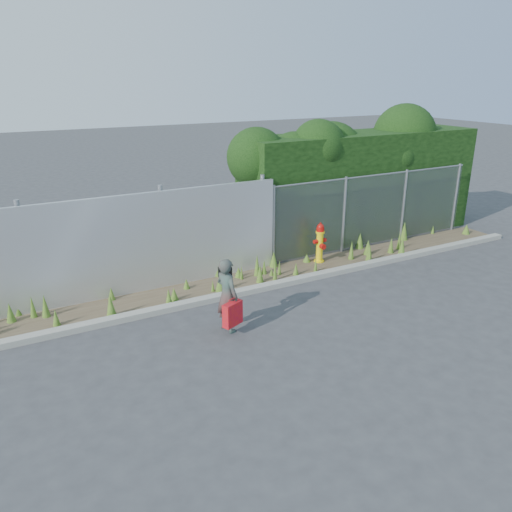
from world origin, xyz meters
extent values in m
plane|color=#37373A|center=(0.00, 0.00, 0.00)|extent=(80.00, 80.00, 0.00)
cube|color=gray|center=(0.00, 1.80, 0.06)|extent=(16.00, 0.22, 0.12)
cube|color=brown|center=(0.00, 2.40, 0.01)|extent=(16.00, 1.20, 0.01)
cone|color=#3D641E|center=(-3.19, 2.05, 0.24)|extent=(0.20, 0.20, 0.49)
cone|color=#3D641E|center=(3.27, 1.96, 0.22)|extent=(0.09, 0.09, 0.44)
cone|color=#3D641E|center=(-0.07, 2.69, 0.13)|extent=(0.18, 0.18, 0.26)
cone|color=#3D641E|center=(3.04, 2.40, 0.25)|extent=(0.15, 0.15, 0.50)
cone|color=#3D641E|center=(0.22, 2.18, 0.22)|extent=(0.17, 0.17, 0.44)
cone|color=#3D641E|center=(4.36, 1.96, 0.27)|extent=(0.20, 0.20, 0.54)
cone|color=#3D641E|center=(-4.32, 2.66, 0.24)|extent=(0.16, 0.16, 0.49)
cone|color=#3D641E|center=(0.56, 2.58, 0.18)|extent=(0.13, 0.13, 0.36)
cone|color=#3D641E|center=(-0.78, 2.15, 0.25)|extent=(0.23, 0.23, 0.49)
cone|color=#3D641E|center=(-0.07, 2.54, 0.18)|extent=(0.08, 0.08, 0.36)
cone|color=#3D641E|center=(0.36, 2.57, 0.27)|extent=(0.15, 0.15, 0.55)
cone|color=#3D641E|center=(0.66, 2.41, 0.09)|extent=(0.11, 0.11, 0.18)
cone|color=#3D641E|center=(3.33, 2.06, 0.23)|extent=(0.18, 0.18, 0.46)
cone|color=#3D641E|center=(6.58, 2.98, 0.13)|extent=(0.10, 0.10, 0.26)
cone|color=#3D641E|center=(-1.39, 2.64, 0.12)|extent=(0.15, 0.15, 0.25)
cone|color=#3D641E|center=(7.44, 2.48, 0.15)|extent=(0.22, 0.22, 0.31)
cone|color=#3D641E|center=(-4.80, 3.00, 0.15)|extent=(0.15, 0.15, 0.29)
cone|color=#3D641E|center=(1.72, 2.11, 0.18)|extent=(0.09, 0.09, 0.37)
cone|color=#3D641E|center=(0.86, 2.38, 0.18)|extent=(0.09, 0.09, 0.37)
cone|color=#3D641E|center=(-1.84, 2.19, 0.15)|extent=(0.19, 0.19, 0.29)
cone|color=#3D641E|center=(5.38, 2.95, 0.27)|extent=(0.23, 0.23, 0.54)
cone|color=#3D641E|center=(-4.54, 2.76, 0.23)|extent=(0.13, 0.13, 0.46)
cone|color=#3D641E|center=(3.65, 2.48, 0.20)|extent=(0.22, 0.22, 0.41)
cone|color=#3D641E|center=(3.78, 2.96, 0.22)|extent=(0.22, 0.22, 0.45)
cone|color=#3D641E|center=(-4.94, 2.75, 0.20)|extent=(0.18, 0.18, 0.41)
cone|color=#3D641E|center=(0.58, 2.11, 0.27)|extent=(0.10, 0.10, 0.54)
cone|color=#3D641E|center=(1.91, 2.78, 0.11)|extent=(0.20, 0.20, 0.22)
cone|color=#3D641E|center=(-0.94, 2.22, 0.14)|extent=(0.08, 0.08, 0.27)
cone|color=#3D641E|center=(-0.46, 3.02, 0.18)|extent=(0.24, 0.24, 0.36)
cone|color=#3D641E|center=(1.00, 2.88, 0.20)|extent=(0.20, 0.20, 0.41)
cone|color=#3D641E|center=(-3.00, 2.84, 0.15)|extent=(0.16, 0.16, 0.29)
cone|color=#3D641E|center=(-4.20, 2.18, 0.17)|extent=(0.15, 0.15, 0.34)
cone|color=#3D641E|center=(4.28, 2.29, 0.22)|extent=(0.16, 0.16, 0.44)
cone|color=#3D641E|center=(1.19, 2.17, 0.16)|extent=(0.14, 0.14, 0.31)
cone|color=#3D641E|center=(4.68, 2.40, 0.26)|extent=(0.13, 0.13, 0.53)
cone|color=#3D641E|center=(-2.01, 2.02, 0.18)|extent=(0.16, 0.16, 0.37)
cube|color=silver|center=(-3.25, 3.00, 1.10)|extent=(8.50, 0.08, 2.20)
cylinder|color=gray|center=(-4.50, 3.12, 1.15)|extent=(0.10, 0.10, 2.30)
cylinder|color=gray|center=(-1.70, 3.12, 1.15)|extent=(0.10, 0.10, 2.30)
cylinder|color=gray|center=(0.80, 3.12, 1.15)|extent=(0.10, 0.10, 2.30)
cube|color=gray|center=(4.25, 3.00, 1.00)|extent=(6.50, 0.03, 2.00)
cylinder|color=gray|center=(4.25, 3.00, 2.00)|extent=(6.50, 0.04, 0.04)
cylinder|color=gray|center=(1.05, 3.00, 1.02)|extent=(0.07, 0.07, 2.05)
cylinder|color=gray|center=(3.20, 3.00, 1.02)|extent=(0.07, 0.07, 2.05)
cylinder|color=gray|center=(5.30, 3.00, 1.02)|extent=(0.07, 0.07, 2.05)
cylinder|color=gray|center=(7.40, 3.00, 1.02)|extent=(0.07, 0.07, 2.05)
cube|color=black|center=(4.55, 4.00, 1.50)|extent=(7.30, 1.60, 3.00)
sphere|color=black|center=(1.20, 4.15, 2.53)|extent=(1.53, 1.53, 1.53)
sphere|color=black|center=(2.31, 4.11, 2.40)|extent=(1.46, 1.46, 1.46)
sphere|color=black|center=(2.87, 3.83, 2.73)|extent=(1.42, 1.42, 1.42)
sphere|color=black|center=(3.63, 4.29, 2.40)|extent=(1.85, 1.85, 1.85)
sphere|color=black|center=(4.51, 4.04, 2.33)|extent=(1.15, 1.15, 1.15)
sphere|color=black|center=(5.49, 3.83, 2.31)|extent=(1.36, 1.36, 1.36)
sphere|color=black|center=(6.20, 4.15, 2.81)|extent=(1.84, 1.84, 1.84)
sphere|color=black|center=(6.97, 3.93, 2.52)|extent=(1.12, 1.12, 1.12)
cylinder|color=yellow|center=(2.20, 2.65, 0.03)|extent=(0.26, 0.26, 0.06)
cylinder|color=yellow|center=(2.20, 2.65, 0.39)|extent=(0.17, 0.17, 0.79)
cylinder|color=yellow|center=(2.20, 2.65, 0.80)|extent=(0.22, 0.22, 0.05)
cylinder|color=#B20F0A|center=(2.20, 2.65, 0.87)|extent=(0.19, 0.19, 0.09)
sphere|color=#B20F0A|center=(2.20, 2.65, 0.93)|extent=(0.18, 0.18, 0.18)
cylinder|color=#B20F0A|center=(2.20, 2.65, 1.03)|extent=(0.05, 0.05, 0.05)
cylinder|color=#B20F0A|center=(2.07, 2.65, 0.57)|extent=(0.09, 0.10, 0.10)
cylinder|color=#B20F0A|center=(2.33, 2.65, 0.57)|extent=(0.09, 0.10, 0.10)
cylinder|color=#B20F0A|center=(2.20, 2.52, 0.46)|extent=(0.14, 0.11, 0.14)
imported|color=#10685A|center=(-1.39, 0.50, 0.71)|extent=(0.46, 0.59, 1.42)
cube|color=#AB092A|center=(-1.38, 0.29, 0.43)|extent=(0.41, 0.15, 0.45)
cylinder|color=#AB092A|center=(-1.38, 0.29, 0.73)|extent=(0.19, 0.02, 0.02)
cube|color=black|center=(-1.33, 0.70, 1.09)|extent=(0.25, 0.10, 0.19)
camera|label=1|loc=(-4.88, -7.08, 4.51)|focal=35.00mm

